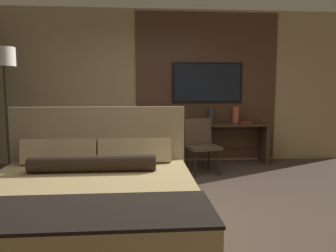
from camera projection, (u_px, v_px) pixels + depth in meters
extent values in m
plane|color=#4C3D33|center=(170.00, 212.00, 3.65)|extent=(16.00, 16.00, 0.00)
cube|color=tan|center=(158.00, 87.00, 6.06)|extent=(7.20, 0.06, 2.80)
cube|color=#4C3323|center=(207.00, 87.00, 6.09)|extent=(2.63, 0.03, 2.70)
cube|color=#33281E|center=(86.00, 229.00, 2.94)|extent=(1.93, 1.95, 0.22)
cube|color=tan|center=(85.00, 202.00, 2.91)|extent=(1.99, 2.01, 0.29)
cube|color=black|center=(69.00, 212.00, 2.25)|extent=(2.01, 0.70, 0.02)
cube|color=#998460|center=(100.00, 155.00, 3.92)|extent=(2.03, 0.08, 1.15)
cube|color=#C6B284|center=(60.00, 151.00, 3.74)|extent=(0.84, 0.23, 0.31)
cube|color=#C6B284|center=(135.00, 150.00, 3.81)|extent=(0.84, 0.23, 0.31)
cylinder|color=#2D2319|center=(93.00, 164.00, 3.37)|extent=(1.29, 0.17, 0.17)
cube|color=#422D1E|center=(209.00, 125.00, 5.92)|extent=(2.13, 0.45, 0.03)
cube|color=#422D1E|center=(152.00, 145.00, 5.88)|extent=(0.06, 0.41, 0.70)
cube|color=#422D1E|center=(264.00, 144.00, 6.05)|extent=(0.06, 0.41, 0.70)
cube|color=#422D1E|center=(207.00, 139.00, 6.16)|extent=(2.01, 0.02, 0.35)
cube|color=black|center=(207.00, 83.00, 6.05)|extent=(1.30, 0.04, 0.73)
cube|color=black|center=(207.00, 83.00, 6.03)|extent=(1.23, 0.01, 0.68)
cube|color=#4C3D2D|center=(203.00, 147.00, 5.26)|extent=(0.59, 0.57, 0.05)
cube|color=#4C3D2D|center=(198.00, 131.00, 5.43)|extent=(0.47, 0.20, 0.42)
cylinder|color=black|center=(195.00, 164.00, 5.05)|extent=(0.04, 0.04, 0.40)
cylinder|color=black|center=(219.00, 163.00, 5.17)|extent=(0.04, 0.04, 0.40)
cylinder|color=black|center=(187.00, 159.00, 5.41)|extent=(0.04, 0.04, 0.40)
cylinder|color=black|center=(209.00, 158.00, 5.53)|extent=(0.04, 0.04, 0.40)
cylinder|color=#282623|center=(10.00, 177.00, 5.03)|extent=(0.28, 0.28, 0.03)
cylinder|color=#332D28|center=(7.00, 122.00, 4.93)|extent=(0.03, 0.03, 1.73)
cylinder|color=silver|center=(3.00, 57.00, 4.82)|extent=(0.34, 0.34, 0.28)
cylinder|color=#B2563D|center=(236.00, 115.00, 5.99)|extent=(0.12, 0.12, 0.30)
cylinder|color=#333338|center=(211.00, 115.00, 5.96)|extent=(0.11, 0.11, 0.29)
cube|color=maroon|center=(246.00, 122.00, 5.99)|extent=(0.24, 0.19, 0.03)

